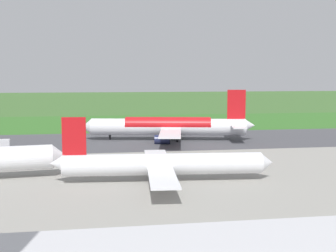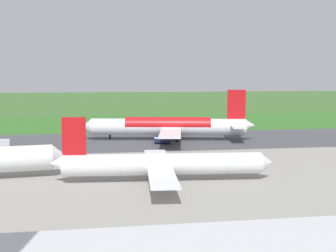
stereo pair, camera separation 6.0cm
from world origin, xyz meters
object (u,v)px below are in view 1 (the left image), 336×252
at_px(no_stopping_sign, 163,120).
at_px(traffic_cone_orange, 151,122).
at_px(service_truck_fuel, 0,144).
at_px(airliner_parked_mid, 162,164).
at_px(airliner_main, 169,126).

height_order(no_stopping_sign, traffic_cone_orange, no_stopping_sign).
bearing_deg(service_truck_fuel, no_stopping_sign, -132.92).
distance_m(airliner_parked_mid, service_truck_fuel, 58.09).
bearing_deg(airliner_parked_mid, no_stopping_sign, -98.30).
height_order(airliner_main, service_truck_fuel, airliner_main).
distance_m(service_truck_fuel, no_stopping_sign, 78.71).
distance_m(service_truck_fuel, traffic_cone_orange, 77.39).
height_order(airliner_parked_mid, service_truck_fuel, airliner_parked_mid).
bearing_deg(airliner_parked_mid, service_truck_fuel, -47.93).
bearing_deg(airliner_main, no_stopping_sign, -95.93).
bearing_deg(traffic_cone_orange, airliner_parked_mid, 84.49).
xyz_separation_m(airliner_main, traffic_cone_orange, (-0.30, -50.85, -4.08)).
relative_size(airliner_parked_mid, no_stopping_sign, 15.93).
bearing_deg(no_stopping_sign, airliner_parked_mid, 81.70).
distance_m(airliner_main, service_truck_fuel, 49.50).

